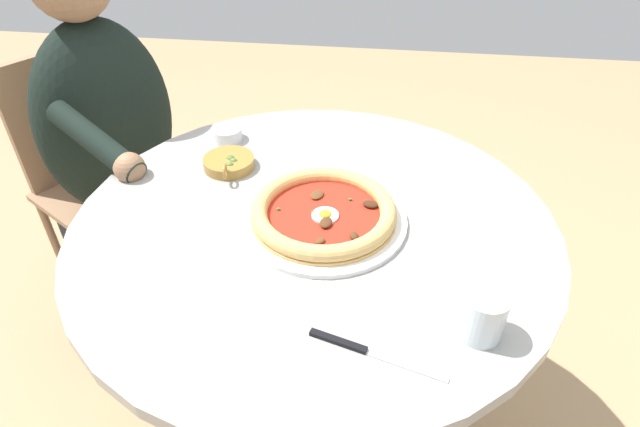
{
  "coord_description": "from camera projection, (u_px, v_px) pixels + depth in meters",
  "views": [
    {
      "loc": [
        0.12,
        -0.81,
        1.39
      ],
      "look_at": [
        0.02,
        -0.02,
        0.77
      ],
      "focal_mm": 29.5,
      "sensor_mm": 36.0,
      "label": 1
    }
  ],
  "objects": [
    {
      "name": "water_glass",
      "position": [
        482.0,
        318.0,
        0.8
      ],
      "size": [
        0.07,
        0.07,
        0.08
      ],
      "color": "silver",
      "rests_on": "dining_table"
    },
    {
      "name": "pizza_on_plate",
      "position": [
        324.0,
        213.0,
        1.03
      ],
      "size": [
        0.33,
        0.33,
        0.04
      ],
      "color": "white",
      "rests_on": "dining_table"
    },
    {
      "name": "cafe_chair_diner",
      "position": [
        98.0,
        167.0,
        1.61
      ],
      "size": [
        0.53,
        0.53,
        0.86
      ],
      "color": "#957050",
      "rests_on": "ground"
    },
    {
      "name": "steak_knife",
      "position": [
        356.0,
        348.0,
        0.79
      ],
      "size": [
        0.21,
        0.07,
        0.01
      ],
      "color": "silver",
      "rests_on": "dining_table"
    },
    {
      "name": "olive_pan",
      "position": [
        229.0,
        163.0,
        1.19
      ],
      "size": [
        0.12,
        0.14,
        0.05
      ],
      "color": "olive",
      "rests_on": "dining_table"
    },
    {
      "name": "ground_plane",
      "position": [
        316.0,
        425.0,
        1.51
      ],
      "size": [
        6.0,
        6.0,
        0.02
      ],
      "primitive_type": "cube",
      "color": "tan"
    },
    {
      "name": "diner_person",
      "position": [
        123.0,
        180.0,
        1.54
      ],
      "size": [
        0.44,
        0.54,
        1.18
      ],
      "color": "#282833",
      "rests_on": "ground"
    },
    {
      "name": "dining_table",
      "position": [
        314.0,
        268.0,
        1.13
      ],
      "size": [
        0.96,
        0.96,
        0.74
      ],
      "color": "#999993",
      "rests_on": "ground"
    },
    {
      "name": "ramekin_capers",
      "position": [
        227.0,
        134.0,
        1.29
      ],
      "size": [
        0.07,
        0.07,
        0.03
      ],
      "color": "white",
      "rests_on": "dining_table"
    }
  ]
}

